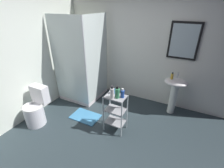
{
  "coord_description": "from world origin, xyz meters",
  "views": [
    {
      "loc": [
        1.02,
        -1.65,
        2.18
      ],
      "look_at": [
        -0.16,
        0.67,
        0.85
      ],
      "focal_mm": 25.44,
      "sensor_mm": 36.0,
      "label": 1
    }
  ],
  "objects_px": {
    "shower_stall": "(84,81)",
    "toilet": "(36,109)",
    "storage_cart": "(115,110)",
    "shampoo_bottle_blue": "(122,94)",
    "bath_mat": "(85,116)",
    "body_wash_bottle_green": "(117,93)",
    "pedestal_sink": "(175,89)",
    "hand_soap_bottle": "(172,76)",
    "lotion_bottle_white": "(112,93)",
    "rinse_cup": "(113,91)"
  },
  "relations": [
    {
      "from": "bath_mat",
      "to": "rinse_cup",
      "type": "bearing_deg",
      "value": 3.16
    },
    {
      "from": "shampoo_bottle_blue",
      "to": "rinse_cup",
      "type": "relative_size",
      "value": 1.86
    },
    {
      "from": "rinse_cup",
      "to": "bath_mat",
      "type": "relative_size",
      "value": 0.15
    },
    {
      "from": "bath_mat",
      "to": "storage_cart",
      "type": "bearing_deg",
      "value": -2.94
    },
    {
      "from": "toilet",
      "to": "shower_stall",
      "type": "bearing_deg",
      "value": 77.27
    },
    {
      "from": "storage_cart",
      "to": "shampoo_bottle_blue",
      "type": "bearing_deg",
      "value": 10.26
    },
    {
      "from": "pedestal_sink",
      "to": "shampoo_bottle_blue",
      "type": "distance_m",
      "value": 1.29
    },
    {
      "from": "toilet",
      "to": "lotion_bottle_white",
      "type": "relative_size",
      "value": 3.16
    },
    {
      "from": "toilet",
      "to": "shampoo_bottle_blue",
      "type": "relative_size",
      "value": 4.49
    },
    {
      "from": "pedestal_sink",
      "to": "hand_soap_bottle",
      "type": "xyz_separation_m",
      "value": [
        -0.1,
        -0.03,
        0.29
      ]
    },
    {
      "from": "body_wash_bottle_green",
      "to": "rinse_cup",
      "type": "distance_m",
      "value": 0.17
    },
    {
      "from": "storage_cart",
      "to": "hand_soap_bottle",
      "type": "bearing_deg",
      "value": 52.83
    },
    {
      "from": "bath_mat",
      "to": "body_wash_bottle_green",
      "type": "bearing_deg",
      "value": -4.82
    },
    {
      "from": "shower_stall",
      "to": "shampoo_bottle_blue",
      "type": "relative_size",
      "value": 11.8
    },
    {
      "from": "body_wash_bottle_green",
      "to": "pedestal_sink",
      "type": "bearing_deg",
      "value": 52.46
    },
    {
      "from": "shampoo_bottle_blue",
      "to": "hand_soap_bottle",
      "type": "bearing_deg",
      "value": 56.79
    },
    {
      "from": "shower_stall",
      "to": "storage_cart",
      "type": "height_order",
      "value": "shower_stall"
    },
    {
      "from": "toilet",
      "to": "rinse_cup",
      "type": "xyz_separation_m",
      "value": [
        1.4,
        0.6,
        0.47
      ]
    },
    {
      "from": "shampoo_bottle_blue",
      "to": "storage_cart",
      "type": "bearing_deg",
      "value": -169.74
    },
    {
      "from": "storage_cart",
      "to": "bath_mat",
      "type": "height_order",
      "value": "storage_cart"
    },
    {
      "from": "storage_cart",
      "to": "lotion_bottle_white",
      "type": "bearing_deg",
      "value": -103.42
    },
    {
      "from": "shower_stall",
      "to": "body_wash_bottle_green",
      "type": "distance_m",
      "value": 1.5
    },
    {
      "from": "shower_stall",
      "to": "toilet",
      "type": "bearing_deg",
      "value": -102.73
    },
    {
      "from": "body_wash_bottle_green",
      "to": "rinse_cup",
      "type": "xyz_separation_m",
      "value": [
        -0.13,
        0.1,
        -0.05
      ]
    },
    {
      "from": "toilet",
      "to": "storage_cart",
      "type": "height_order",
      "value": "toilet"
    },
    {
      "from": "shower_stall",
      "to": "shampoo_bottle_blue",
      "type": "distance_m",
      "value": 1.53
    },
    {
      "from": "storage_cart",
      "to": "pedestal_sink",
      "type": "bearing_deg",
      "value": 50.23
    },
    {
      "from": "body_wash_bottle_green",
      "to": "bath_mat",
      "type": "distance_m",
      "value": 1.13
    },
    {
      "from": "shower_stall",
      "to": "rinse_cup",
      "type": "height_order",
      "value": "shower_stall"
    },
    {
      "from": "shower_stall",
      "to": "bath_mat",
      "type": "height_order",
      "value": "shower_stall"
    },
    {
      "from": "shampoo_bottle_blue",
      "to": "lotion_bottle_white",
      "type": "bearing_deg",
      "value": -142.24
    },
    {
      "from": "toilet",
      "to": "body_wash_bottle_green",
      "type": "xyz_separation_m",
      "value": [
        1.53,
        0.5,
        0.52
      ]
    },
    {
      "from": "storage_cart",
      "to": "body_wash_bottle_green",
      "type": "distance_m",
      "value": 0.4
    },
    {
      "from": "body_wash_bottle_green",
      "to": "shampoo_bottle_blue",
      "type": "xyz_separation_m",
      "value": [
        0.07,
        0.05,
        -0.02
      ]
    },
    {
      "from": "body_wash_bottle_green",
      "to": "toilet",
      "type": "bearing_deg",
      "value": -162.0
    },
    {
      "from": "shampoo_bottle_blue",
      "to": "bath_mat",
      "type": "relative_size",
      "value": 0.28
    },
    {
      "from": "toilet",
      "to": "shampoo_bottle_blue",
      "type": "distance_m",
      "value": 1.77
    },
    {
      "from": "hand_soap_bottle",
      "to": "bath_mat",
      "type": "bearing_deg",
      "value": -146.85
    },
    {
      "from": "storage_cart",
      "to": "hand_soap_bottle",
      "type": "height_order",
      "value": "hand_soap_bottle"
    },
    {
      "from": "pedestal_sink",
      "to": "lotion_bottle_white",
      "type": "relative_size",
      "value": 3.37
    },
    {
      "from": "storage_cart",
      "to": "lotion_bottle_white",
      "type": "distance_m",
      "value": 0.42
    },
    {
      "from": "shower_stall",
      "to": "lotion_bottle_white",
      "type": "height_order",
      "value": "shower_stall"
    },
    {
      "from": "shower_stall",
      "to": "toilet",
      "type": "xyz_separation_m",
      "value": [
        -0.28,
        -1.23,
        -0.15
      ]
    },
    {
      "from": "storage_cart",
      "to": "shower_stall",
      "type": "bearing_deg",
      "value": 149.68
    },
    {
      "from": "toilet",
      "to": "shampoo_bottle_blue",
      "type": "height_order",
      "value": "shampoo_bottle_blue"
    },
    {
      "from": "shower_stall",
      "to": "body_wash_bottle_green",
      "type": "xyz_separation_m",
      "value": [
        1.25,
        -0.73,
        0.37
      ]
    },
    {
      "from": "toilet",
      "to": "hand_soap_bottle",
      "type": "bearing_deg",
      "value": 34.35
    },
    {
      "from": "rinse_cup",
      "to": "shower_stall",
      "type": "bearing_deg",
      "value": 150.62
    },
    {
      "from": "toilet",
      "to": "hand_soap_bottle",
      "type": "relative_size",
      "value": 5.42
    },
    {
      "from": "toilet",
      "to": "storage_cart",
      "type": "xyz_separation_m",
      "value": [
        1.49,
        0.53,
        0.12
      ]
    }
  ]
}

